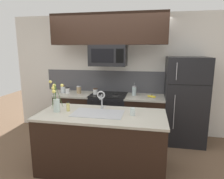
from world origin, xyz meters
name	(u,v)px	position (x,y,z in m)	size (l,w,h in m)	color
ground_plane	(98,156)	(0.00, 0.00, 0.00)	(10.00, 10.00, 0.00)	brown
rear_partition	(125,75)	(0.30, 1.28, 1.30)	(5.20, 0.10, 2.60)	silver
splash_band	(111,81)	(0.00, 1.22, 1.15)	(3.05, 0.01, 0.48)	#4C4C51
back_counter_left	(75,113)	(-0.76, 0.90, 0.46)	(0.79, 0.65, 0.91)	black
back_counter_right	(144,118)	(0.77, 0.90, 0.46)	(0.81, 0.65, 0.91)	black
stove_range	(109,115)	(0.00, 0.90, 0.46)	(0.76, 0.64, 0.93)	black
microwave	(108,55)	(0.00, 0.88, 1.74)	(0.74, 0.40, 0.42)	black
upper_cabinet_band	(108,29)	(0.01, 0.85, 2.25)	(2.29, 0.34, 0.60)	black
refrigerator	(185,101)	(1.55, 0.92, 0.86)	(0.78, 0.74, 1.72)	black
storage_jar_tall	(63,89)	(-1.04, 0.92, 0.99)	(0.11, 0.11, 0.16)	silver
storage_jar_medium	(68,90)	(-0.92, 0.89, 0.97)	(0.09, 0.09, 0.13)	silver
storage_jar_short	(79,90)	(-0.67, 0.94, 0.99)	(0.10, 0.10, 0.16)	#997F5B
storage_jar_squat	(95,92)	(-0.28, 0.87, 0.98)	(0.10, 0.10, 0.13)	silver
banana_bunch	(152,96)	(0.90, 0.84, 0.93)	(0.19, 0.12, 0.08)	yellow
french_press	(134,91)	(0.54, 0.96, 1.01)	(0.09, 0.09, 0.27)	silver
island_counter	(102,142)	(0.16, -0.35, 0.46)	(1.92, 0.88, 0.91)	black
kitchen_sink	(98,118)	(0.10, -0.35, 0.84)	(0.76, 0.44, 0.16)	#ADAFB5
sink_faucet	(101,97)	(0.10, -0.13, 1.11)	(0.14, 0.14, 0.31)	#B7BABF
dish_soap_bottle	(68,107)	(-0.39, -0.32, 0.98)	(0.06, 0.05, 0.16)	#DBCC75
drinking_glass	(133,112)	(0.62, -0.33, 0.96)	(0.07, 0.07, 0.11)	silver
flower_vase	(56,102)	(-0.55, -0.38, 1.07)	(0.18, 0.15, 0.50)	silver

